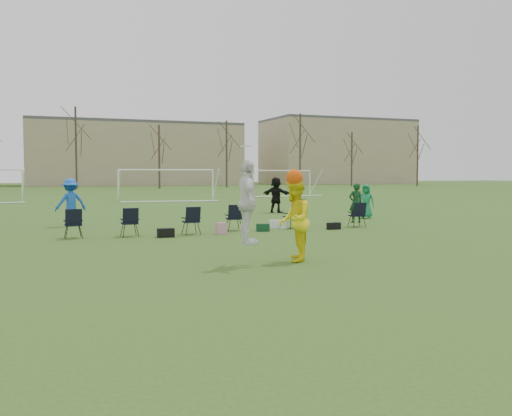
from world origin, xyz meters
name	(u,v)px	position (x,y,z in m)	size (l,w,h in m)	color
ground	(300,267)	(0.00, 0.00, 0.00)	(260.00, 260.00, 0.00)	#32581B
fielder_blue	(71,202)	(-4.22, 12.40, 0.96)	(1.24, 0.71, 1.92)	blue
fielder_green_far	(366,201)	(9.01, 11.56, 0.81)	(0.79, 0.51, 1.61)	#167C4C
fielder_black	(276,195)	(6.62, 16.71, 0.96)	(1.79, 0.57, 1.93)	black
center_contest	(276,212)	(-0.29, 0.71, 1.20)	(2.15, 1.41, 2.74)	white
sideline_setup	(242,217)	(1.49, 8.01, 0.51)	(11.41, 1.94, 1.73)	#0F3918
goal_mid	(167,176)	(4.00, 32.00, 1.92)	(7.40, 0.63, 2.46)	white
goal_right	(278,176)	(16.00, 38.00, 1.92)	(7.35, 1.14, 2.46)	white
tree_line	(79,152)	(0.24, 69.85, 5.09)	(110.28, 3.28, 11.40)	#382B21
building_row	(105,153)	(6.73, 96.00, 5.99)	(126.00, 16.00, 13.00)	tan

